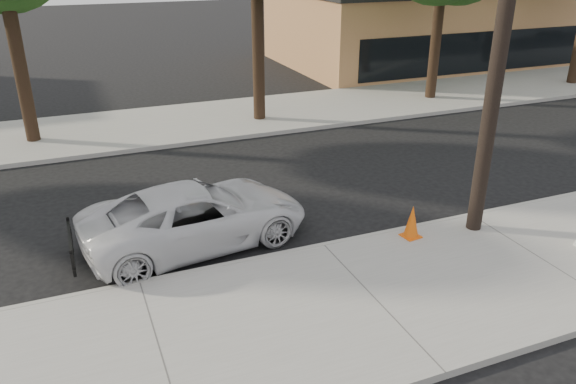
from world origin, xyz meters
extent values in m
plane|color=black|center=(0.00, 0.00, 0.00)|extent=(120.00, 120.00, 0.00)
cube|color=gray|center=(0.00, -4.30, 0.07)|extent=(90.00, 4.40, 0.15)
cube|color=gray|center=(0.00, 8.50, 0.07)|extent=(90.00, 5.00, 0.15)
cube|color=#9E9B93|center=(0.00, -2.10, 0.07)|extent=(90.00, 0.12, 0.16)
cube|color=#B3744A|center=(16.00, 16.00, 2.00)|extent=(18.00, 10.00, 4.00)
cylinder|color=black|center=(3.60, -2.70, 4.65)|extent=(0.34, 0.34, 9.00)
cylinder|color=black|center=(-6.00, 8.20, 2.28)|extent=(0.44, 0.44, 4.25)
cylinder|color=black|center=(2.00, 7.80, 2.53)|extent=(0.44, 0.44, 4.75)
cylinder|color=black|center=(10.00, 8.10, 2.35)|extent=(0.44, 0.44, 4.40)
imported|color=silver|center=(-2.50, -0.74, 0.70)|extent=(5.31, 2.99, 1.40)
cube|color=#EF5D0C|center=(1.99, -2.52, 0.16)|extent=(0.44, 0.44, 0.02)
cone|color=#EF5D0C|center=(1.99, -2.52, 0.53)|extent=(0.39, 0.39, 0.76)
camera|label=1|loc=(-4.82, -11.90, 6.19)|focal=35.00mm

